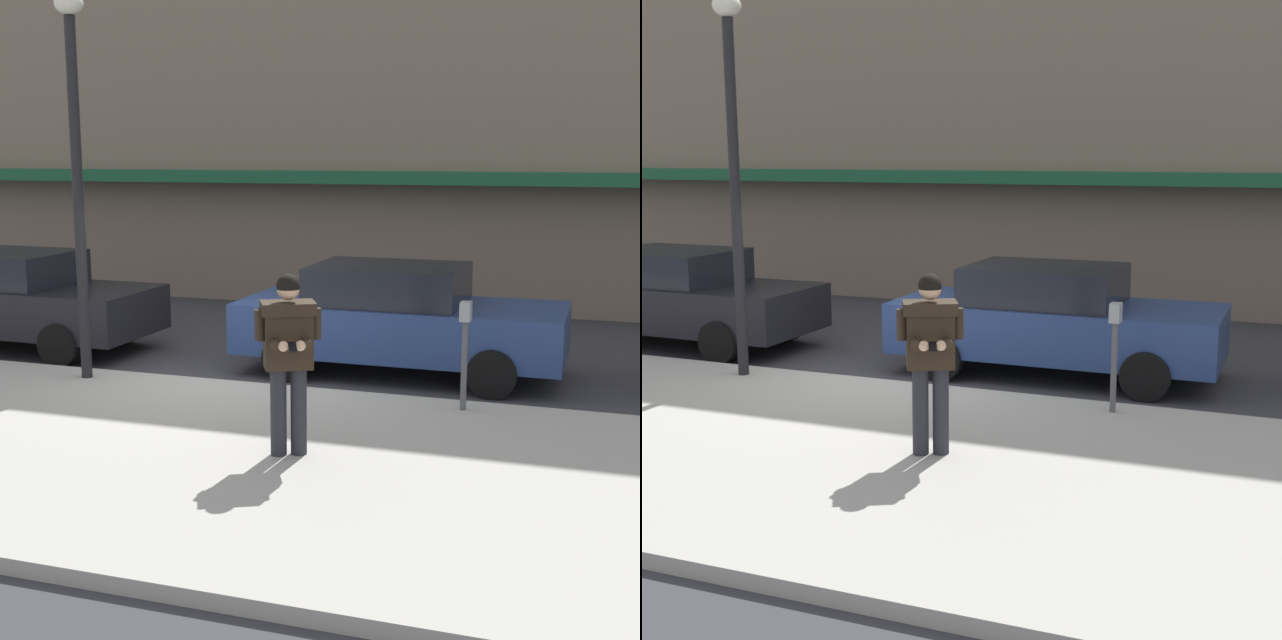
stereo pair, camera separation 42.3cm
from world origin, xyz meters
TOP-DOWN VIEW (x-y plane):
  - ground_plane at (0.00, 0.00)m, footprint 80.00×80.00m
  - sidewalk at (1.00, -2.85)m, footprint 32.00×5.30m
  - curb_paint_line at (1.00, 0.05)m, footprint 28.00×0.12m
  - storefront_facade at (1.00, 8.49)m, footprint 28.00×4.70m
  - parked_sedan_near at (-4.20, 1.14)m, footprint 4.54×2.01m
  - parked_sedan_mid at (2.00, 1.37)m, footprint 4.50×1.94m
  - man_texting_on_phone at (1.87, -2.69)m, footprint 0.63×0.65m
  - street_lamp_post at (-1.75, -0.65)m, footprint 0.36×0.36m
  - parking_meter at (3.25, -0.60)m, footprint 0.12×0.18m

SIDE VIEW (x-z plane):
  - ground_plane at x=0.00m, z-range 0.00..0.00m
  - curb_paint_line at x=1.00m, z-range 0.00..0.01m
  - sidewalk at x=1.00m, z-range 0.00..0.14m
  - parked_sedan_near at x=-4.20m, z-range 0.02..1.56m
  - parked_sedan_mid at x=2.00m, z-range 0.02..1.56m
  - parking_meter at x=3.25m, z-range 0.33..1.60m
  - man_texting_on_phone at x=1.87m, z-range 0.35..2.15m
  - street_lamp_post at x=-1.75m, z-range 0.70..5.58m
  - storefront_facade at x=1.00m, z-range -0.01..10.58m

